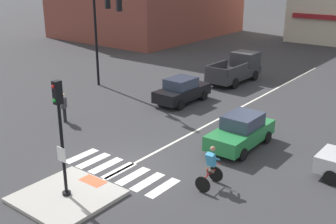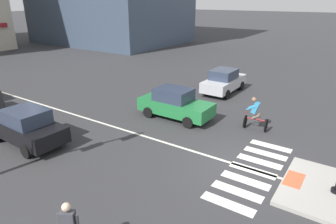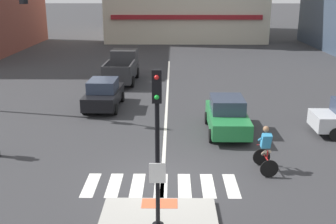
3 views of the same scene
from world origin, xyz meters
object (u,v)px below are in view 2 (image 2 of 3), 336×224
(car_black_westbound_far, at_px, (26,126))
(cyclist, at_px, (255,113))
(car_silver_cross_right, at_px, (224,81))
(car_green_eastbound_mid, at_px, (175,104))

(car_black_westbound_far, height_order, cyclist, cyclist)
(car_black_westbound_far, bearing_deg, car_silver_cross_right, -18.84)
(car_green_eastbound_mid, distance_m, car_silver_cross_right, 5.91)
(car_silver_cross_right, xyz_separation_m, car_black_westbound_far, (-12.25, 4.18, 0.00))
(car_green_eastbound_mid, xyz_separation_m, car_silver_cross_right, (5.90, -0.26, 0.00))
(car_black_westbound_far, bearing_deg, car_green_eastbound_mid, -31.70)
(car_green_eastbound_mid, xyz_separation_m, cyclist, (0.89, -4.16, 0.06))
(car_silver_cross_right, distance_m, cyclist, 6.35)
(car_silver_cross_right, xyz_separation_m, cyclist, (-5.01, -3.91, 0.06))
(car_green_eastbound_mid, height_order, car_silver_cross_right, same)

